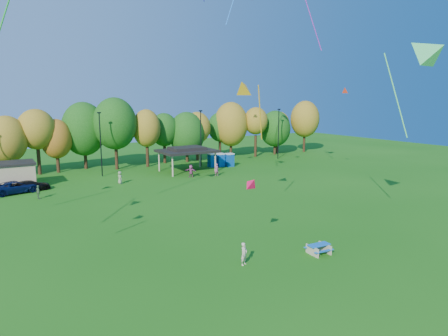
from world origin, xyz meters
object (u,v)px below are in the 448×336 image
car_c (16,187)px  porta_potties (221,160)px  picnic_table (319,248)px  car_d (31,186)px  kite_flyer (244,254)px

car_c → porta_potties: bearing=-96.5°
picnic_table → car_d: bearing=119.0°
kite_flyer → porta_potties: bearing=37.0°
car_c → car_d: car_c is taller
picnic_table → car_d: size_ratio=0.38×
kite_flyer → car_c: kite_flyer is taller
porta_potties → car_d: 28.52m
car_c → car_d: (1.58, 0.30, -0.08)m
picnic_table → car_c: car_c is taller
porta_potties → car_c: porta_potties is taller
porta_potties → kite_flyer: size_ratio=2.42×
kite_flyer → car_d: size_ratio=0.35×
kite_flyer → car_d: kite_flyer is taller
picnic_table → car_d: (-15.47, 32.35, 0.24)m
picnic_table → kite_flyer: (-5.68, 1.20, 0.36)m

